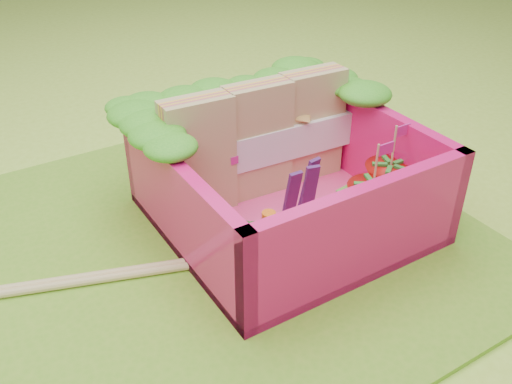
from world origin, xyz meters
The scene contains 12 objects.
ground centered at (0.00, 0.00, 0.00)m, with size 14.00×14.00×0.00m, color #A1CF3A.
placemat centered at (0.00, 0.00, 0.01)m, with size 2.60×2.60×0.03m, color #6AA826.
bento_floor centered at (0.38, -0.07, 0.06)m, with size 1.30×1.30×0.05m, color #FF418B.
bento_box centered at (0.38, -0.07, 0.31)m, with size 1.30×1.30×0.55m.
lettuce_ruffle centered at (0.38, 0.40, 0.64)m, with size 1.43×0.83×0.11m.
sandwich_stack centered at (0.38, 0.22, 0.40)m, with size 1.21×0.24×0.66m.
broccoli centered at (-0.09, -0.35, 0.25)m, with size 0.31×0.31×0.24m.
carrot_sticks centered at (0.11, -0.35, 0.20)m, with size 0.08×0.16×0.24m.
purple_wedges centered at (0.39, -0.20, 0.27)m, with size 0.23×0.09×0.38m.
strawberry_left centered at (0.67, -0.43, 0.22)m, with size 0.27×0.27×0.51m.
strawberry_right centered at (0.88, -0.33, 0.22)m, with size 0.28×0.28×0.52m.
snap_peas centered at (0.76, -0.29, 0.11)m, with size 0.62×0.55×0.05m.
Camera 1 is at (-1.14, -2.20, 1.88)m, focal length 40.00 mm.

